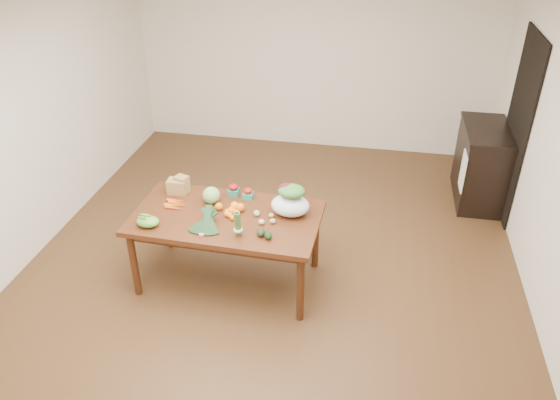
% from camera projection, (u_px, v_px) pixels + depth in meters
% --- Properties ---
extents(floor, '(6.00, 6.00, 0.00)m').
position_uv_depth(floor, '(272.00, 263.00, 5.68)').
color(floor, '#4E321B').
rests_on(floor, ground).
extents(room_walls, '(5.02, 6.02, 2.70)m').
position_uv_depth(room_walls, '(271.00, 146.00, 4.99)').
color(room_walls, white).
rests_on(room_walls, floor).
extents(dining_table, '(1.78, 1.03, 0.75)m').
position_uv_depth(dining_table, '(228.00, 248.00, 5.27)').
color(dining_table, '#502612').
rests_on(dining_table, floor).
extents(doorway_dark, '(0.02, 1.00, 2.10)m').
position_uv_depth(doorway_dark, '(517.00, 128.00, 6.10)').
color(doorway_dark, black).
rests_on(doorway_dark, floor).
extents(cabinet, '(0.52, 1.02, 0.94)m').
position_uv_depth(cabinet, '(481.00, 164.00, 6.59)').
color(cabinet, black).
rests_on(cabinet, floor).
extents(dish_towel, '(0.02, 0.28, 0.45)m').
position_uv_depth(dish_towel, '(463.00, 171.00, 6.27)').
color(dish_towel, white).
rests_on(dish_towel, cabinet).
extents(paper_bag, '(0.26, 0.22, 0.18)m').
position_uv_depth(paper_bag, '(177.00, 185.00, 5.40)').
color(paper_bag, '#A18448').
rests_on(paper_bag, dining_table).
extents(cabbage, '(0.17, 0.17, 0.17)m').
position_uv_depth(cabbage, '(211.00, 195.00, 5.23)').
color(cabbage, '#8BB468').
rests_on(cabbage, dining_table).
extents(strawberry_basket_a, '(0.11, 0.11, 0.09)m').
position_uv_depth(strawberry_basket_a, '(234.00, 191.00, 5.38)').
color(strawberry_basket_a, '#B90C11').
rests_on(strawberry_basket_a, dining_table).
extents(strawberry_basket_b, '(0.10, 0.10, 0.09)m').
position_uv_depth(strawberry_basket_b, '(248.00, 194.00, 5.33)').
color(strawberry_basket_b, '#B01C0B').
rests_on(strawberry_basket_b, dining_table).
extents(orange_a, '(0.07, 0.07, 0.07)m').
position_uv_depth(orange_a, '(219.00, 207.00, 5.15)').
color(orange_a, orange).
rests_on(orange_a, dining_table).
extents(orange_b, '(0.08, 0.08, 0.08)m').
position_uv_depth(orange_b, '(235.00, 206.00, 5.15)').
color(orange_b, orange).
rests_on(orange_b, dining_table).
extents(orange_c, '(0.08, 0.08, 0.08)m').
position_uv_depth(orange_c, '(240.00, 207.00, 5.12)').
color(orange_c, orange).
rests_on(orange_c, dining_table).
extents(mandarin_cluster, '(0.19, 0.19, 0.09)m').
position_uv_depth(mandarin_cluster, '(232.00, 212.00, 5.05)').
color(mandarin_cluster, '#FF9C0F').
rests_on(mandarin_cluster, dining_table).
extents(carrots, '(0.23, 0.20, 0.03)m').
position_uv_depth(carrots, '(176.00, 204.00, 5.23)').
color(carrots, orange).
rests_on(carrots, dining_table).
extents(snap_pea_bag, '(0.21, 0.16, 0.09)m').
position_uv_depth(snap_pea_bag, '(148.00, 222.00, 4.91)').
color(snap_pea_bag, '#6DAA39').
rests_on(snap_pea_bag, dining_table).
extents(kale_bunch, '(0.33, 0.41, 0.16)m').
position_uv_depth(kale_bunch, '(205.00, 222.00, 4.84)').
color(kale_bunch, black).
rests_on(kale_bunch, dining_table).
extents(asparagus_bundle, '(0.08, 0.12, 0.26)m').
position_uv_depth(asparagus_bundle, '(238.00, 224.00, 4.73)').
color(asparagus_bundle, '#54863D').
rests_on(asparagus_bundle, dining_table).
extents(potato_a, '(0.06, 0.05, 0.05)m').
position_uv_depth(potato_a, '(257.00, 213.00, 5.07)').
color(potato_a, '#D9AE7D').
rests_on(potato_a, dining_table).
extents(potato_b, '(0.06, 0.05, 0.05)m').
position_uv_depth(potato_b, '(262.00, 222.00, 4.94)').
color(potato_b, '#D4C67A').
rests_on(potato_b, dining_table).
extents(potato_c, '(0.05, 0.05, 0.04)m').
position_uv_depth(potato_c, '(271.00, 215.00, 5.04)').
color(potato_c, tan).
rests_on(potato_c, dining_table).
extents(potato_d, '(0.05, 0.05, 0.05)m').
position_uv_depth(potato_d, '(257.00, 214.00, 5.06)').
color(potato_d, tan).
rests_on(potato_d, dining_table).
extents(potato_e, '(0.06, 0.05, 0.05)m').
position_uv_depth(potato_e, '(273.00, 221.00, 4.95)').
color(potato_e, tan).
rests_on(potato_e, dining_table).
extents(avocado_a, '(0.10, 0.12, 0.07)m').
position_uv_depth(avocado_a, '(261.00, 232.00, 4.78)').
color(avocado_a, black).
rests_on(avocado_a, dining_table).
extents(avocado_b, '(0.09, 0.11, 0.06)m').
position_uv_depth(avocado_b, '(268.00, 235.00, 4.74)').
color(avocado_b, black).
rests_on(avocado_b, dining_table).
extents(salad_bag, '(0.37, 0.28, 0.28)m').
position_uv_depth(salad_bag, '(290.00, 202.00, 5.02)').
color(salad_bag, white).
rests_on(salad_bag, dining_table).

